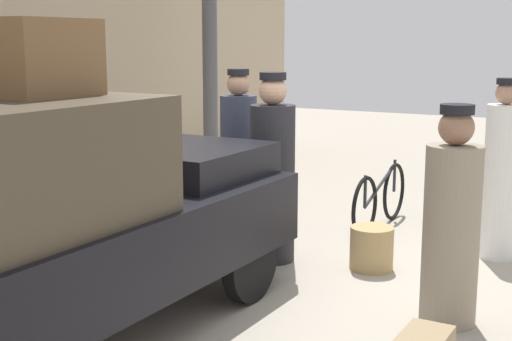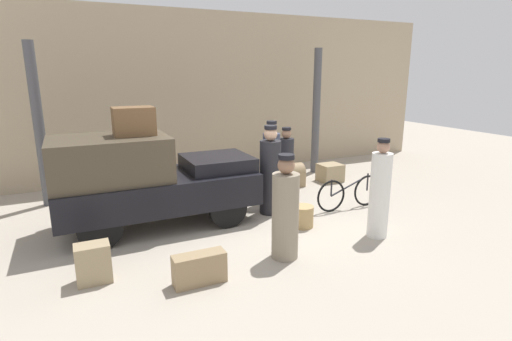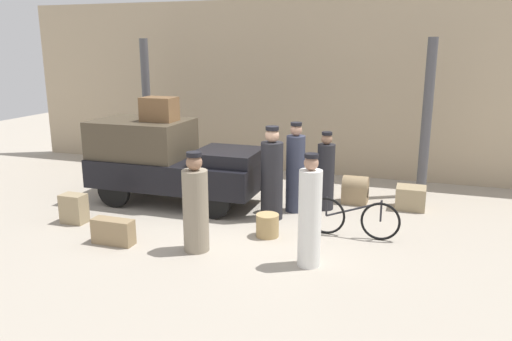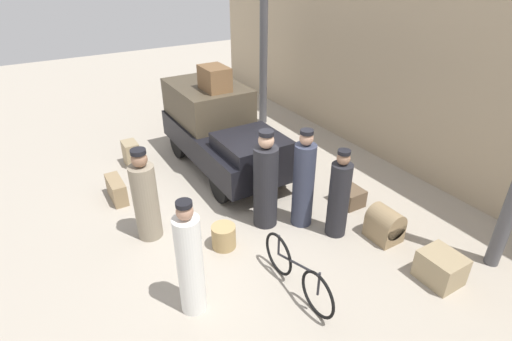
% 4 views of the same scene
% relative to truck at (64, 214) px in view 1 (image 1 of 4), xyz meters
% --- Properties ---
extents(ground_plane, '(30.00, 30.00, 0.00)m').
position_rel_truck_xyz_m(ground_plane, '(1.92, -0.52, -0.95)').
color(ground_plane, '#A89E8E').
extents(canopy_pillar_right, '(0.22, 0.22, 3.51)m').
position_rel_truck_xyz_m(canopy_pillar_right, '(5.24, 2.24, 0.81)').
color(canopy_pillar_right, '#4C4C51').
rests_on(canopy_pillar_right, ground).
extents(truck, '(3.66, 1.59, 1.78)m').
position_rel_truck_xyz_m(truck, '(0.00, 0.00, 0.00)').
color(truck, black).
rests_on(truck, ground).
extents(bicycle, '(1.65, 0.04, 0.73)m').
position_rel_truck_xyz_m(bicycle, '(4.11, -0.82, -0.60)').
color(bicycle, black).
rests_on(bicycle, ground).
extents(wicker_basket, '(0.41, 0.41, 0.41)m').
position_rel_truck_xyz_m(wicker_basket, '(2.66, -1.28, -0.75)').
color(wicker_basket, tan).
rests_on(wicker_basket, ground).
extents(porter_with_bicycle, '(0.44, 0.44, 1.84)m').
position_rel_truck_xyz_m(porter_with_bicycle, '(2.45, -0.32, -0.11)').
color(porter_with_bicycle, '#232328').
rests_on(porter_with_bicycle, ground).
extents(porter_standing_middle, '(0.36, 0.36, 1.64)m').
position_rel_truck_xyz_m(porter_standing_middle, '(3.33, 0.60, -0.20)').
color(porter_standing_middle, '#232328').
rests_on(porter_standing_middle, ground).
extents(conductor_in_dark_uniform, '(0.38, 0.38, 1.85)m').
position_rel_truck_xyz_m(conductor_in_dark_uniform, '(2.77, 0.26, -0.10)').
color(conductor_in_dark_uniform, '#33384C').
rests_on(conductor_in_dark_uniform, ground).
extents(porter_lifting_near_truck, '(0.42, 0.42, 1.68)m').
position_rel_truck_xyz_m(porter_lifting_near_truck, '(1.72, -2.25, -0.19)').
color(porter_lifting_near_truck, gray).
rests_on(porter_lifting_near_truck, ground).
extents(porter_carrying_trunk, '(0.36, 0.36, 1.78)m').
position_rel_truck_xyz_m(porter_carrying_trunk, '(3.63, -2.24, -0.13)').
color(porter_carrying_trunk, white).
rests_on(porter_carrying_trunk, ground).
extents(suitcase_small_leather, '(0.60, 0.53, 0.47)m').
position_rel_truck_xyz_m(suitcase_small_leather, '(5.04, 1.18, -0.72)').
color(suitcase_small_leather, '#9E8966').
rests_on(suitcase_small_leather, ground).
extents(trunk_barrel_dark, '(0.54, 0.46, 0.60)m').
position_rel_truck_xyz_m(trunk_barrel_dark, '(3.88, 1.21, -0.66)').
color(trunk_barrel_dark, '#937A56').
rests_on(trunk_barrel_dark, ground).
extents(trunk_wicker_pale, '(0.58, 0.44, 0.35)m').
position_rel_truck_xyz_m(trunk_wicker_pale, '(2.74, 1.44, -0.78)').
color(trunk_wicker_pale, brown).
rests_on(trunk_wicker_pale, ground).
extents(trunk_on_truck_roof, '(0.71, 0.50, 0.50)m').
position_rel_truck_xyz_m(trunk_on_truck_roof, '(-0.15, -0.00, 1.08)').
color(trunk_on_truck_roof, brown).
rests_on(trunk_on_truck_roof, truck).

